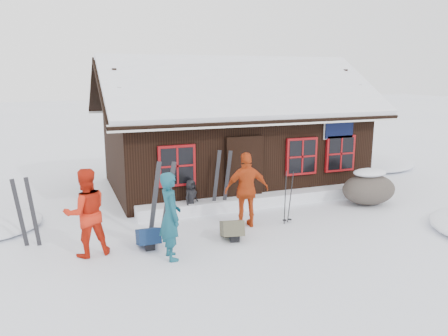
{
  "coord_description": "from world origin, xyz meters",
  "views": [
    {
      "loc": [
        -4.06,
        -8.89,
        3.79
      ],
      "look_at": [
        0.08,
        1.92,
        1.3
      ],
      "focal_mm": 35.0,
      "sensor_mm": 36.0,
      "label": 1
    }
  ],
  "objects_px": {
    "skier_orange_left": "(86,213)",
    "skier_crouched": "(191,197)",
    "skier_orange_right": "(247,190)",
    "ski_poles": "(288,198)",
    "ski_pair_left": "(161,201)",
    "boulder": "(369,188)",
    "backpack_blue": "(148,240)",
    "skier_teal": "(170,216)",
    "backpack_olive": "(232,232)"
  },
  "relations": [
    {
      "from": "skier_orange_left",
      "to": "skier_crouched",
      "type": "relative_size",
      "value": 1.92
    },
    {
      "from": "skier_orange_right",
      "to": "ski_poles",
      "type": "xyz_separation_m",
      "value": [
        1.1,
        -0.14,
        -0.29
      ]
    },
    {
      "from": "ski_pair_left",
      "to": "boulder",
      "type": "bearing_deg",
      "value": 5.22
    },
    {
      "from": "ski_pair_left",
      "to": "skier_orange_left",
      "type": "bearing_deg",
      "value": -164.11
    },
    {
      "from": "skier_orange_right",
      "to": "backpack_blue",
      "type": "distance_m",
      "value": 2.76
    },
    {
      "from": "boulder",
      "to": "backpack_blue",
      "type": "relative_size",
      "value": 2.61
    },
    {
      "from": "skier_orange_right",
      "to": "ski_poles",
      "type": "relative_size",
      "value": 1.36
    },
    {
      "from": "skier_orange_left",
      "to": "boulder",
      "type": "relative_size",
      "value": 1.15
    },
    {
      "from": "skier_teal",
      "to": "skier_crouched",
      "type": "distance_m",
      "value": 2.98
    },
    {
      "from": "skier_orange_left",
      "to": "skier_orange_right",
      "type": "height_order",
      "value": "skier_orange_right"
    },
    {
      "from": "skier_teal",
      "to": "ski_poles",
      "type": "xyz_separation_m",
      "value": [
        3.37,
        1.11,
        -0.26
      ]
    },
    {
      "from": "ski_poles",
      "to": "boulder",
      "type": "bearing_deg",
      "value": 11.51
    },
    {
      "from": "skier_crouched",
      "to": "ski_pair_left",
      "type": "relative_size",
      "value": 0.52
    },
    {
      "from": "skier_teal",
      "to": "ski_poles",
      "type": "height_order",
      "value": "skier_teal"
    },
    {
      "from": "backpack_olive",
      "to": "boulder",
      "type": "bearing_deg",
      "value": 26.14
    },
    {
      "from": "skier_teal",
      "to": "backpack_olive",
      "type": "relative_size",
      "value": 2.84
    },
    {
      "from": "ski_poles",
      "to": "backpack_blue",
      "type": "relative_size",
      "value": 2.23
    },
    {
      "from": "skier_orange_right",
      "to": "backpack_olive",
      "type": "bearing_deg",
      "value": 54.98
    },
    {
      "from": "ski_poles",
      "to": "backpack_olive",
      "type": "xyz_separation_m",
      "value": [
        -1.78,
        -0.56,
        -0.49
      ]
    },
    {
      "from": "backpack_blue",
      "to": "skier_teal",
      "type": "bearing_deg",
      "value": -65.05
    },
    {
      "from": "skier_orange_right",
      "to": "ski_poles",
      "type": "bearing_deg",
      "value": -178.05
    },
    {
      "from": "skier_orange_left",
      "to": "skier_orange_right",
      "type": "relative_size",
      "value": 0.99
    },
    {
      "from": "skier_orange_left",
      "to": "backpack_olive",
      "type": "height_order",
      "value": "skier_orange_left"
    },
    {
      "from": "backpack_blue",
      "to": "backpack_olive",
      "type": "relative_size",
      "value": 0.97
    },
    {
      "from": "backpack_blue",
      "to": "backpack_olive",
      "type": "xyz_separation_m",
      "value": [
        1.93,
        -0.21,
        0.01
      ]
    },
    {
      "from": "skier_crouched",
      "to": "skier_orange_right",
      "type": "bearing_deg",
      "value": -90.92
    },
    {
      "from": "boulder",
      "to": "backpack_olive",
      "type": "relative_size",
      "value": 2.52
    },
    {
      "from": "backpack_olive",
      "to": "backpack_blue",
      "type": "bearing_deg",
      "value": -173.94
    },
    {
      "from": "skier_crouched",
      "to": "backpack_blue",
      "type": "bearing_deg",
      "value": -166.06
    },
    {
      "from": "skier_teal",
      "to": "skier_crouched",
      "type": "relative_size",
      "value": 1.88
    },
    {
      "from": "boulder",
      "to": "ski_poles",
      "type": "xyz_separation_m",
      "value": [
        -3.07,
        -0.63,
        0.18
      ]
    },
    {
      "from": "skier_crouched",
      "to": "ski_poles",
      "type": "bearing_deg",
      "value": -73.12
    },
    {
      "from": "skier_teal",
      "to": "skier_crouched",
      "type": "height_order",
      "value": "skier_teal"
    },
    {
      "from": "boulder",
      "to": "backpack_blue",
      "type": "height_order",
      "value": "boulder"
    },
    {
      "from": "skier_orange_left",
      "to": "backpack_olive",
      "type": "xyz_separation_m",
      "value": [
        3.21,
        -0.25,
        -0.77
      ]
    },
    {
      "from": "skier_crouched",
      "to": "ski_poles",
      "type": "relative_size",
      "value": 0.7
    },
    {
      "from": "skier_orange_right",
      "to": "ski_pair_left",
      "type": "height_order",
      "value": "skier_orange_right"
    },
    {
      "from": "skier_orange_right",
      "to": "ski_pair_left",
      "type": "distance_m",
      "value": 2.18
    },
    {
      "from": "skier_orange_left",
      "to": "ski_pair_left",
      "type": "xyz_separation_m",
      "value": [
        1.7,
        0.46,
        -0.05
      ]
    },
    {
      "from": "skier_crouched",
      "to": "ski_pair_left",
      "type": "xyz_separation_m",
      "value": [
        -1.14,
        -1.43,
        0.41
      ]
    },
    {
      "from": "skier_orange_right",
      "to": "backpack_olive",
      "type": "xyz_separation_m",
      "value": [
        -0.68,
        -0.7,
        -0.78
      ]
    },
    {
      "from": "skier_orange_left",
      "to": "skier_teal",
      "type": "bearing_deg",
      "value": 144.71
    },
    {
      "from": "backpack_blue",
      "to": "skier_orange_left",
      "type": "bearing_deg",
      "value": 179.54
    },
    {
      "from": "skier_orange_left",
      "to": "ski_poles",
      "type": "height_order",
      "value": "skier_orange_left"
    },
    {
      "from": "skier_orange_left",
      "to": "ski_pair_left",
      "type": "bearing_deg",
      "value": -174.15
    },
    {
      "from": "skier_teal",
      "to": "skier_orange_right",
      "type": "xyz_separation_m",
      "value": [
        2.27,
        1.24,
        0.03
      ]
    },
    {
      "from": "skier_teal",
      "to": "skier_orange_right",
      "type": "distance_m",
      "value": 2.59
    },
    {
      "from": "skier_crouched",
      "to": "skier_orange_left",
      "type": "bearing_deg",
      "value": 176.69
    },
    {
      "from": "boulder",
      "to": "ski_poles",
      "type": "height_order",
      "value": "ski_poles"
    },
    {
      "from": "skier_crouched",
      "to": "backpack_olive",
      "type": "bearing_deg",
      "value": -117.29
    }
  ]
}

